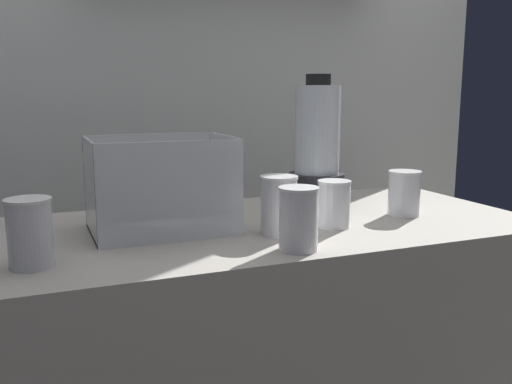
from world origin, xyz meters
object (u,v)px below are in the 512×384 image
object	(u,v)px
juice_cup_mango_far_left	(30,238)
juice_cup_pomegranate_right	(334,207)
carrot_display_bin	(163,202)
juice_cup_pomegranate_left	(298,223)
juice_cup_beet_far_right	(404,196)
blender_pitcher	(317,154)
juice_cup_pomegranate_middle	(279,209)

from	to	relation	value
juice_cup_mango_far_left	juice_cup_pomegranate_right	bearing A→B (deg)	4.78
carrot_display_bin	juice_cup_mango_far_left	distance (m)	0.34
juice_cup_mango_far_left	juice_cup_pomegranate_left	distance (m)	0.52
carrot_display_bin	juice_cup_pomegranate_left	distance (m)	0.35
juice_cup_mango_far_left	juice_cup_beet_far_right	distance (m)	0.92
juice_cup_pomegranate_right	juice_cup_beet_far_right	world-z (taller)	juice_cup_beet_far_right
blender_pitcher	juice_cup_pomegranate_right	xyz separation A→B (m)	(-0.06, -0.21, -0.10)
juice_cup_pomegranate_right	juice_cup_beet_far_right	size ratio (longest dim) A/B	0.96
carrot_display_bin	blender_pitcher	distance (m)	0.47
juice_cup_pomegranate_right	juice_cup_pomegranate_left	bearing A→B (deg)	-139.06
juice_cup_pomegranate_left	juice_cup_beet_far_right	size ratio (longest dim) A/B	1.12
blender_pitcher	juice_cup_mango_far_left	world-z (taller)	blender_pitcher
juice_cup_pomegranate_middle	juice_cup_beet_far_right	distance (m)	0.39
juice_cup_mango_far_left	juice_cup_beet_far_right	size ratio (longest dim) A/B	1.10
juice_cup_beet_far_right	carrot_display_bin	bearing A→B (deg)	172.64
carrot_display_bin	juice_cup_beet_far_right	xyz separation A→B (m)	(0.63, -0.08, -0.02)
juice_cup_mango_far_left	juice_cup_pomegranate_middle	bearing A→B (deg)	4.72
blender_pitcher	juice_cup_beet_far_right	bearing A→B (deg)	-43.69
blender_pitcher	juice_cup_mango_far_left	size ratio (longest dim) A/B	2.82
carrot_display_bin	juice_cup_beet_far_right	world-z (taller)	carrot_display_bin
blender_pitcher	juice_cup_mango_far_left	xyz separation A→B (m)	(-0.74, -0.27, -0.10)
blender_pitcher	juice_cup_pomegranate_left	bearing A→B (deg)	-123.28
juice_cup_beet_far_right	juice_cup_pomegranate_right	bearing A→B (deg)	-169.69
juice_cup_pomegranate_left	blender_pitcher	bearing A→B (deg)	56.72
blender_pitcher	juice_cup_pomegranate_left	world-z (taller)	blender_pitcher
juice_cup_pomegranate_left	juice_cup_pomegranate_right	world-z (taller)	juice_cup_pomegranate_left
juice_cup_pomegranate_middle	juice_cup_mango_far_left	bearing A→B (deg)	-175.28
juice_cup_pomegranate_right	juice_cup_beet_far_right	xyz separation A→B (m)	(0.24, 0.04, 0.00)
juice_cup_pomegranate_middle	juice_cup_beet_far_right	bearing A→B (deg)	8.24
blender_pitcher	juice_cup_pomegranate_middle	bearing A→B (deg)	-134.27
carrot_display_bin	juice_cup_mango_far_left	bearing A→B (deg)	-148.15
blender_pitcher	juice_cup_pomegranate_middle	world-z (taller)	blender_pitcher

